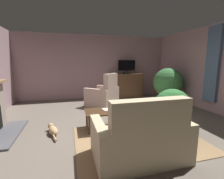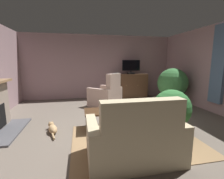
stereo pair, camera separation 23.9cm
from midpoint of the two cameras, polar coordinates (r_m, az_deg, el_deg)
ground_plane at (r=3.72m, az=1.28°, el=-14.52°), size 6.75×7.52×0.04m
wall_back at (r=6.83m, az=-7.10°, el=7.99°), size 6.75×0.10×2.62m
curtain_panel_far at (r=5.52m, az=31.25°, el=7.62°), size 0.10×0.44×2.20m
rug_central at (r=3.32m, az=7.22°, el=-17.23°), size 2.44×1.81×0.01m
tv_cabinet at (r=6.86m, az=3.99°, el=1.17°), size 1.41×0.46×1.02m
television at (r=6.74m, az=4.23°, el=8.19°), size 0.75×0.20×0.58m
coffee_table at (r=3.69m, az=-2.66°, el=-8.08°), size 1.11×0.59×0.43m
tv_remote at (r=3.66m, az=-0.74°, el=-7.29°), size 0.18×0.10×0.02m
folded_newspaper at (r=3.76m, az=-2.83°, el=-6.97°), size 0.33×0.26×0.01m
sofa_floral at (r=2.58m, az=7.61°, el=-17.27°), size 1.43×0.86×1.03m
armchair_near_window at (r=5.57m, az=-4.35°, el=-2.29°), size 1.27×1.27×1.15m
potted_plant_on_hearth_side at (r=6.12m, az=18.27°, el=2.19°), size 1.05×1.05×1.30m
potted_plant_tall_palm_by_window at (r=3.50m, az=18.85°, el=-6.41°), size 0.76×0.76×0.97m
cat at (r=3.75m, az=-22.15°, el=-13.26°), size 0.27×0.67×0.19m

